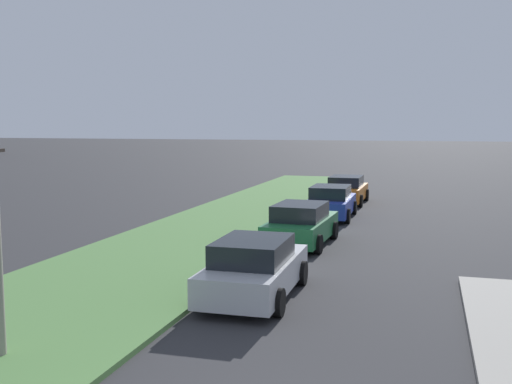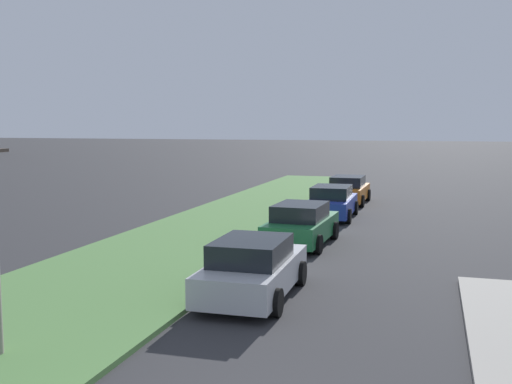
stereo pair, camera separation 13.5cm
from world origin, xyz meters
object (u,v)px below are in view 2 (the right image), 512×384
object	(u,v)px
parked_car_green	(301,225)
streetlight	(5,113)
parked_car_orange	(348,190)
parked_car_blue	(332,202)
parked_car_silver	(253,268)

from	to	relation	value
parked_car_green	streetlight	xyz separation A→B (m)	(-11.57, 2.70, 3.67)
parked_car_orange	streetlight	world-z (taller)	streetlight
parked_car_green	streetlight	world-z (taller)	streetlight
parked_car_blue	streetlight	xyz separation A→B (m)	(-17.80, 2.76, 3.67)
parked_car_silver	streetlight	world-z (taller)	streetlight
streetlight	parked_car_green	bearing A→B (deg)	-13.12
parked_car_silver	parked_car_blue	size ratio (longest dim) A/B	1.00
parked_car_green	parked_car_orange	xyz separation A→B (m)	(11.50, -0.06, 0.00)
streetlight	parked_car_orange	bearing A→B (deg)	-6.82
parked_car_green	parked_car_silver	bearing A→B (deg)	-175.78
parked_car_silver	streetlight	xyz separation A→B (m)	(-4.96, 2.93, 3.67)
parked_car_orange	streetlight	bearing A→B (deg)	173.92
parked_car_silver	parked_car_blue	distance (m)	12.84
parked_car_green	parked_car_orange	world-z (taller)	same
parked_car_blue	parked_car_green	bearing A→B (deg)	178.61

